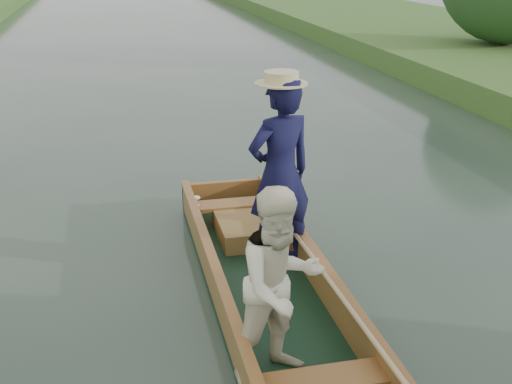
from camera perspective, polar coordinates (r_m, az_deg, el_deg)
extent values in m
plane|color=#283D30|center=(6.34, 1.22, -9.96)|extent=(120.00, 120.00, 0.00)
cylinder|color=#47331E|center=(20.30, 21.16, 13.52)|extent=(0.44, 0.44, 2.16)
cube|color=black|center=(6.32, 1.22, -9.65)|extent=(1.10, 5.00, 0.08)
cube|color=brown|center=(6.13, -3.44, -8.57)|extent=(0.08, 5.00, 0.32)
cube|color=brown|center=(6.35, 5.75, -7.53)|extent=(0.08, 5.00, 0.32)
cube|color=brown|center=(8.41, -2.82, -0.07)|extent=(1.10, 0.08, 0.32)
cube|color=brown|center=(6.05, -3.48, -7.08)|extent=(0.10, 5.00, 0.04)
cube|color=brown|center=(6.27, 5.81, -6.08)|extent=(0.10, 5.00, 0.04)
cube|color=brown|center=(7.87, -2.10, -1.10)|extent=(0.94, 0.30, 0.05)
cube|color=brown|center=(4.90, 5.96, -16.31)|extent=(0.94, 0.30, 0.05)
imported|color=black|center=(6.53, 2.14, 1.57)|extent=(0.85, 0.69, 2.02)
cylinder|color=beige|center=(6.28, 2.26, 9.95)|extent=(0.52, 0.52, 0.12)
imported|color=white|center=(4.90, 2.18, -8.31)|extent=(0.92, 0.81, 1.58)
cube|color=#A16234|center=(7.50, -0.15, -3.17)|extent=(0.85, 0.90, 0.22)
sphere|color=tan|center=(7.39, 2.39, -1.60)|extent=(0.22, 0.22, 0.22)
sphere|color=tan|center=(7.31, 2.44, -0.42)|extent=(0.17, 0.17, 0.17)
sphere|color=tan|center=(7.27, 1.98, 0.07)|extent=(0.06, 0.06, 0.06)
sphere|color=tan|center=(7.30, 2.91, 0.15)|extent=(0.06, 0.06, 0.06)
sphere|color=tan|center=(7.26, 2.57, -0.73)|extent=(0.07, 0.07, 0.07)
sphere|color=tan|center=(7.33, 1.68, -1.50)|extent=(0.08, 0.08, 0.08)
sphere|color=tan|center=(7.38, 3.20, -1.36)|extent=(0.08, 0.08, 0.08)
sphere|color=tan|center=(7.38, 2.03, -2.42)|extent=(0.09, 0.09, 0.09)
sphere|color=tan|center=(7.41, 2.87, -2.35)|extent=(0.09, 0.09, 0.09)
cylinder|color=silver|center=(7.80, -5.28, -1.16)|extent=(0.07, 0.07, 0.01)
cylinder|color=silver|center=(7.78, -5.29, -0.89)|extent=(0.01, 0.01, 0.08)
ellipsoid|color=silver|center=(7.76, -5.31, -0.51)|extent=(0.09, 0.09, 0.05)
cylinder|color=tan|center=(5.96, 6.04, -7.16)|extent=(0.04, 3.93, 0.18)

